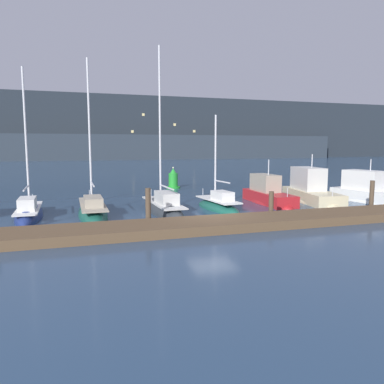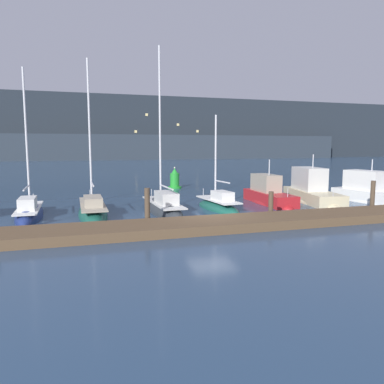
{
  "view_description": "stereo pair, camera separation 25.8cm",
  "coord_description": "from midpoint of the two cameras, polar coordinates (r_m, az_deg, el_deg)",
  "views": [
    {
      "loc": [
        -7.23,
        -18.87,
        4.12
      ],
      "look_at": [
        0.0,
        3.7,
        1.2
      ],
      "focal_mm": 35.0,
      "sensor_mm": 36.0,
      "label": 1
    },
    {
      "loc": [
        -6.99,
        -18.94,
        4.12
      ],
      "look_at": [
        0.0,
        3.7,
        1.2
      ],
      "focal_mm": 35.0,
      "sensor_mm": 36.0,
      "label": 2
    }
  ],
  "objects": [
    {
      "name": "mooring_pile_4",
      "position": [
        26.15,
        26.06,
        -0.59
      ],
      "size": [
        0.28,
        0.28,
        1.96
      ],
      "primitive_type": "cylinder",
      "color": "#4C3D2D",
      "rests_on": "ground"
    },
    {
      "name": "mooring_pile_2",
      "position": [
        19.44,
        -6.45,
        -2.29
      ],
      "size": [
        0.28,
        0.28,
        1.97
      ],
      "primitive_type": "cylinder",
      "color": "#4C3D2D",
      "rests_on": "ground"
    },
    {
      "name": "sailboat_berth_4",
      "position": [
        23.21,
        -14.59,
        -3.12
      ],
      "size": [
        1.71,
        6.98,
        9.95
      ],
      "color": "#195647",
      "rests_on": "ground"
    },
    {
      "name": "channel_buoy",
      "position": [
        36.8,
        -2.46,
        1.83
      ],
      "size": [
        1.34,
        1.34,
        2.09
      ],
      "color": "green",
      "rests_on": "ground"
    },
    {
      "name": "mooring_pile_3",
      "position": [
        21.93,
        12.25,
        -1.92
      ],
      "size": [
        0.28,
        0.28,
        1.54
      ],
      "primitive_type": "cylinder",
      "color": "#4C3D2D",
      "rests_on": "ground"
    },
    {
      "name": "sailboat_berth_3",
      "position": [
        23.89,
        -23.25,
        -3.18
      ],
      "size": [
        1.55,
        6.08,
        9.35
      ],
      "color": "navy",
      "rests_on": "ground"
    },
    {
      "name": "hillside_backdrop",
      "position": [
        124.75,
        -13.71,
        9.14
      ],
      "size": [
        240.0,
        23.0,
        19.84
      ],
      "color": "#232B33",
      "rests_on": "ground"
    },
    {
      "name": "motorboat_berth_7",
      "position": [
        27.72,
        11.85,
        -0.85
      ],
      "size": [
        2.05,
        6.28,
        3.65
      ],
      "color": "red",
      "rests_on": "ground"
    },
    {
      "name": "dock",
      "position": [
        19.02,
        5.21,
        -4.82
      ],
      "size": [
        42.59,
        2.8,
        0.45
      ],
      "primitive_type": "cube",
      "color": "brown",
      "rests_on": "ground"
    },
    {
      "name": "motorboat_berth_8",
      "position": [
        29.34,
        18.01,
        -0.47
      ],
      "size": [
        3.55,
        7.63,
        4.13
      ],
      "color": "beige",
      "rests_on": "ground"
    },
    {
      "name": "motorboat_berth_9",
      "position": [
        30.73,
        25.74,
        -0.49
      ],
      "size": [
        3.35,
        6.79,
        3.63
      ],
      "color": "white",
      "rests_on": "ground"
    },
    {
      "name": "ground_plane",
      "position": [
        20.61,
        3.41,
        -4.52
      ],
      "size": [
        400.0,
        400.0,
        0.0
      ],
      "primitive_type": "plane",
      "color": "navy"
    },
    {
      "name": "sailboat_berth_5",
      "position": [
        23.57,
        -4.1,
        -2.74
      ],
      "size": [
        1.9,
        6.97,
        11.04
      ],
      "color": "#2D3338",
      "rests_on": "ground"
    },
    {
      "name": "sailboat_berth_6",
      "position": [
        24.56,
        4.33,
        -2.32
      ],
      "size": [
        2.01,
        5.21,
        6.67
      ],
      "color": "#195647",
      "rests_on": "ground"
    }
  ]
}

